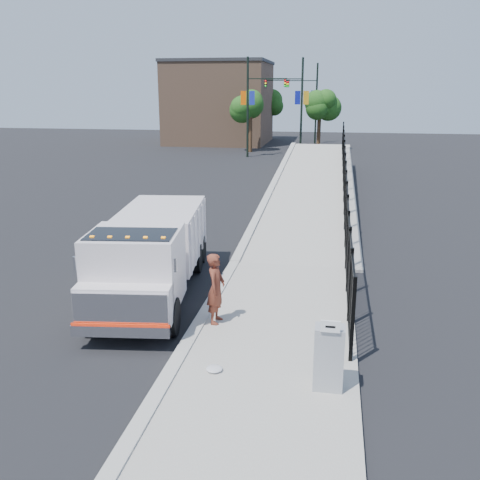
# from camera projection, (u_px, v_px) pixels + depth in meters

# --- Properties ---
(ground) EXTENTS (120.00, 120.00, 0.00)m
(ground) POSITION_uv_depth(u_px,v_px,m) (206.00, 315.00, 13.61)
(ground) COLOR black
(ground) RESTS_ON ground
(sidewalk) EXTENTS (3.55, 12.00, 0.12)m
(sidewalk) POSITION_uv_depth(u_px,v_px,m) (272.00, 356.00, 11.38)
(sidewalk) COLOR #9E998E
(sidewalk) RESTS_ON ground
(curb) EXTENTS (0.30, 12.00, 0.16)m
(curb) POSITION_uv_depth(u_px,v_px,m) (185.00, 348.00, 11.69)
(curb) COLOR #ADAAA3
(curb) RESTS_ON ground
(ramp) EXTENTS (3.95, 24.06, 3.19)m
(ramp) POSITION_uv_depth(u_px,v_px,m) (315.00, 197.00, 28.41)
(ramp) COLOR #9E998E
(ramp) RESTS_ON ground
(iron_fence) EXTENTS (0.10, 28.00, 1.80)m
(iron_fence) POSITION_uv_depth(u_px,v_px,m) (344.00, 195.00, 24.14)
(iron_fence) COLOR black
(iron_fence) RESTS_ON ground
(truck) EXTENTS (3.00, 7.08, 2.35)m
(truck) POSITION_uv_depth(u_px,v_px,m) (151.00, 250.00, 14.49)
(truck) COLOR black
(truck) RESTS_ON ground
(worker) EXTENTS (0.45, 0.65, 1.72)m
(worker) POSITION_uv_depth(u_px,v_px,m) (216.00, 288.00, 12.69)
(worker) COLOR brown
(worker) RESTS_ON sidewalk
(utility_cabinet) EXTENTS (0.55, 0.40, 1.25)m
(utility_cabinet) POSITION_uv_depth(u_px,v_px,m) (329.00, 358.00, 9.92)
(utility_cabinet) COLOR gray
(utility_cabinet) RESTS_ON sidewalk
(arrow_sign) EXTENTS (0.35, 0.04, 0.22)m
(arrow_sign) POSITION_uv_depth(u_px,v_px,m) (330.00, 326.00, 9.51)
(arrow_sign) COLOR white
(arrow_sign) RESTS_ON utility_cabinet
(debris) EXTENTS (0.34, 0.34, 0.08)m
(debris) POSITION_uv_depth(u_px,v_px,m) (214.00, 369.00, 10.68)
(debris) COLOR silver
(debris) RESTS_ON sidewalk
(light_pole_0) EXTENTS (3.77, 0.22, 8.00)m
(light_pole_0) POSITION_uv_depth(u_px,v_px,m) (251.00, 103.00, 43.62)
(light_pole_0) COLOR black
(light_pole_0) RESTS_ON ground
(light_pole_1) EXTENTS (3.78, 0.22, 8.00)m
(light_pole_1) POSITION_uv_depth(u_px,v_px,m) (298.00, 103.00, 44.61)
(light_pole_1) COLOR black
(light_pole_1) RESTS_ON ground
(light_pole_2) EXTENTS (3.77, 0.22, 8.00)m
(light_pole_2) POSITION_uv_depth(u_px,v_px,m) (260.00, 101.00, 52.84)
(light_pole_2) COLOR black
(light_pole_2) RESTS_ON ground
(light_pole_3) EXTENTS (3.78, 0.22, 8.00)m
(light_pole_3) POSITION_uv_depth(u_px,v_px,m) (313.00, 100.00, 54.50)
(light_pole_3) COLOR black
(light_pole_3) RESTS_ON ground
(tree_0) EXTENTS (2.51, 2.51, 5.26)m
(tree_0) POSITION_uv_depth(u_px,v_px,m) (250.00, 107.00, 47.33)
(tree_0) COLOR #382314
(tree_0) RESTS_ON ground
(tree_1) EXTENTS (2.17, 2.17, 5.09)m
(tree_1) POSITION_uv_depth(u_px,v_px,m) (320.00, 107.00, 48.62)
(tree_1) COLOR #382314
(tree_1) RESTS_ON ground
(tree_2) EXTENTS (2.53, 2.53, 5.26)m
(tree_2) POSITION_uv_depth(u_px,v_px,m) (271.00, 103.00, 60.14)
(tree_2) COLOR #382314
(tree_2) RESTS_ON ground
(building) EXTENTS (10.00, 10.00, 8.00)m
(building) POSITION_uv_depth(u_px,v_px,m) (220.00, 104.00, 55.69)
(building) COLOR #8C664C
(building) RESTS_ON ground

